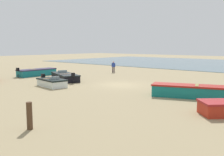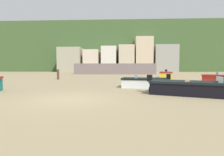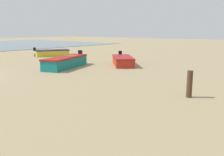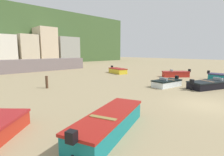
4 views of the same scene
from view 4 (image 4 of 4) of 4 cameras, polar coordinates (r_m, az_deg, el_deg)
The scene contains 12 objects.
ground_plane at distance 14.04m, azimuth 27.59°, elevation -7.79°, with size 160.00×160.00×0.00m, color #9A8862.
harbor_pier at distance 36.91m, azimuth -21.83°, elevation 3.99°, with size 17.53×2.40×2.32m, color slate.
townhouse_centre at distance 52.06m, azimuth -31.63°, elevation 7.58°, with size 4.58×5.42×7.91m, color silver.
townhouse_centre_right at distance 54.11m, azimuth -26.15°, elevation 8.16°, with size 4.69×6.62×8.27m, color beige.
townhouse_right at distance 55.94m, azimuth -20.93°, elevation 9.67°, with size 5.14×6.38×10.64m, color beige.
townhouse_far_right at distance 58.83m, azimuth -14.84°, elevation 8.70°, with size 6.84×6.23×8.26m, color gray.
boat_yellow_0 at distance 30.37m, azimuth 1.85°, elevation 2.40°, with size 2.58×4.14×1.21m.
boat_teal_1 at distance 8.30m, azimuth -0.93°, elevation -14.44°, with size 5.46×3.28×1.26m.
boat_red_4 at distance 27.66m, azimuth 20.08°, elevation 1.25°, with size 3.69×3.57×1.17m.
boat_white_6 at distance 19.67m, azimuth 17.43°, elevation -1.58°, with size 3.69×2.06×1.05m.
boat_black_7 at distance 20.68m, azimuth 29.70°, elevation -1.80°, with size 5.54×3.56×1.09m.
mooring_post_near_water at distance 19.10m, azimuth -20.53°, elevation -1.26°, with size 0.26×0.26×1.27m, color #4C3323.
Camera 4 is at (-12.93, -4.02, 3.72)m, focal length 28.01 mm.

